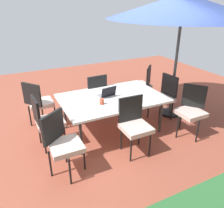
{
  "coord_description": "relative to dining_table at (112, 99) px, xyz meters",
  "views": [
    {
      "loc": [
        1.76,
        3.56,
        2.44
      ],
      "look_at": [
        0.0,
        0.0,
        0.58
      ],
      "focal_mm": 36.2,
      "sensor_mm": 36.0,
      "label": 1
    }
  ],
  "objects": [
    {
      "name": "ground_plane",
      "position": [
        0.0,
        0.0,
        -0.7
      ],
      "size": [
        10.0,
        10.0,
        0.02
      ],
      "primitive_type": "cube",
      "color": "#9E4C38"
    },
    {
      "name": "dining_table",
      "position": [
        0.0,
        0.0,
        0.0
      ],
      "size": [
        1.94,
        1.29,
        0.73
      ],
      "color": "white",
      "rests_on": "ground_plane"
    },
    {
      "name": "patio_umbrella",
      "position": [
        -1.52,
        -0.04,
        1.62
      ],
      "size": [
        2.96,
        2.96,
        2.54
      ],
      "color": "#4C4C4C",
      "rests_on": "ground_plane"
    },
    {
      "name": "chair_northwest",
      "position": [
        -1.29,
        0.79,
        -0.13
      ],
      "size": [
        0.58,
        0.58,
        0.98
      ],
      "rotation": [
        0.0,
        0.0,
        2.26
      ],
      "color": "beige",
      "rests_on": "ground_plane"
    },
    {
      "name": "chair_southeast",
      "position": [
        1.25,
        -0.83,
        -0.13
      ],
      "size": [
        0.58,
        0.58,
        0.98
      ],
      "rotation": [
        0.0,
        0.0,
        5.37
      ],
      "color": "beige",
      "rests_on": "ground_plane"
    },
    {
      "name": "chair_northeast",
      "position": [
        1.19,
        0.78,
        -0.13
      ],
      "size": [
        0.58,
        0.58,
        0.98
      ],
      "rotation": [
        0.0,
        0.0,
        3.78
      ],
      "color": "beige",
      "rests_on": "ground_plane"
    },
    {
      "name": "chair_north",
      "position": [
        -0.03,
        0.78,
        -0.13
      ],
      "size": [
        0.46,
        0.47,
        0.98
      ],
      "rotation": [
        0.0,
        0.0,
        3.1
      ],
      "color": "beige",
      "rests_on": "ground_plane"
    },
    {
      "name": "chair_southwest",
      "position": [
        -1.22,
        -0.8,
        -0.13
      ],
      "size": [
        0.59,
        0.59,
        0.98
      ],
      "rotation": [
        0.0,
        0.0,
        0.81
      ],
      "color": "beige",
      "rests_on": "ground_plane"
    },
    {
      "name": "chair_east",
      "position": [
        1.27,
        0.01,
        -0.13
      ],
      "size": [
        0.47,
        0.46,
        0.98
      ],
      "rotation": [
        0.0,
        0.0,
        4.78
      ],
      "color": "beige",
      "rests_on": "ground_plane"
    },
    {
      "name": "chair_south",
      "position": [
        0.05,
        -0.76,
        -0.13
      ],
      "size": [
        0.46,
        0.47,
        0.98
      ],
      "rotation": [
        0.0,
        0.0,
        0.03
      ],
      "color": "beige",
      "rests_on": "ground_plane"
    },
    {
      "name": "chair_west",
      "position": [
        -1.22,
        0.04,
        -0.13
      ],
      "size": [
        0.48,
        0.47,
        0.98
      ],
      "rotation": [
        0.0,
        0.0,
        1.67
      ],
      "color": "beige",
      "rests_on": "ground_plane"
    },
    {
      "name": "laptop",
      "position": [
        0.07,
        -0.08,
        0.09
      ],
      "size": [
        0.35,
        0.29,
        0.21
      ],
      "rotation": [
        0.0,
        0.0,
        0.14
      ],
      "color": "gray",
      "rests_on": "dining_table"
    },
    {
      "name": "cup",
      "position": [
        0.31,
        0.2,
        0.1
      ],
      "size": [
        0.08,
        0.08,
        0.1
      ],
      "primitive_type": "cylinder",
      "color": "#CC4C33",
      "rests_on": "dining_table"
    }
  ]
}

